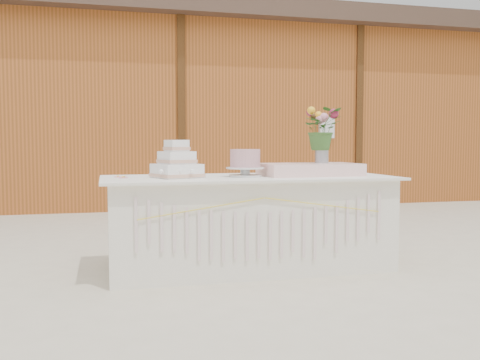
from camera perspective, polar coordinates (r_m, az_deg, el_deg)
The scene contains 9 objects.
ground at distance 4.54m, azimuth 0.94°, elevation -9.35°, with size 80.00×80.00×0.00m, color beige.
barn at distance 10.35m, azimuth -7.88°, elevation 7.44°, with size 12.60×4.60×3.30m.
cake_table at distance 4.47m, azimuth 0.96°, elevation -4.53°, with size 2.40×1.00×0.77m.
wedding_cake at distance 4.29m, azimuth -6.77°, elevation 1.61°, with size 0.43×0.43×0.30m.
pink_cake_stand at distance 4.37m, azimuth 0.55°, elevation 1.99°, with size 0.31×0.31×0.23m.
satin_runner at distance 4.59m, azimuth 7.45°, elevation 1.12°, with size 0.82×0.47×0.10m, color #FFD4CD.
flower_vase at distance 4.69m, azimuth 8.70°, elevation 2.78°, with size 0.12×0.12×0.16m, color #B0B1B5.
bouquet at distance 4.69m, azimuth 8.73°, elevation 5.99°, with size 0.33×0.29×0.37m, color #335E25.
loose_flowers at distance 4.36m, azimuth -12.82°, elevation 0.33°, with size 0.12×0.29×0.02m, color pink, non-canonical shape.
Camera 1 is at (-1.16, -4.27, 1.05)m, focal length 40.00 mm.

